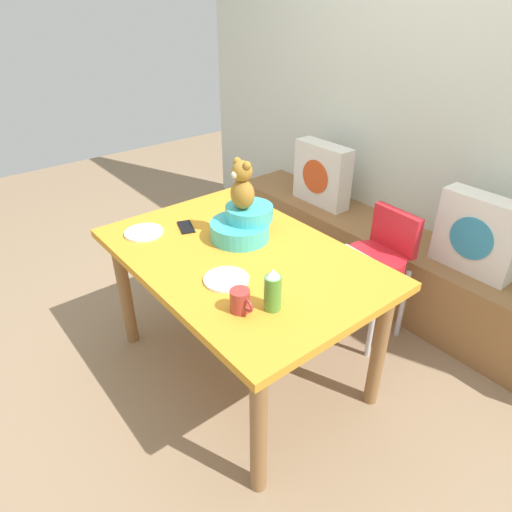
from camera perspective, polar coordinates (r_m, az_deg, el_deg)
The scene contains 15 objects.
ground_plane at distance 2.62m, azimuth -1.75°, elevation -13.76°, with size 8.00×8.00×0.00m, color #8C7256.
back_wall at distance 3.04m, azimuth 21.93°, elevation 18.61°, with size 4.40×0.10×2.60m, color silver.
window_bench at distance 3.20m, azimuth 15.71°, elevation -0.62°, with size 2.60×0.44×0.46m, color olive.
pillow_floral_left at distance 3.32m, azimuth 8.34°, elevation 10.14°, with size 0.44×0.15×0.44m.
pillow_floral_right at distance 2.74m, azimuth 26.17°, elevation 2.43°, with size 0.44×0.15×0.44m.
book_stack at distance 3.04m, azimuth 17.46°, elevation 3.08°, with size 0.20×0.14×0.07m, color #C47F48.
dining_table at distance 2.22m, azimuth -2.01°, elevation -1.90°, with size 1.38×0.92×0.74m.
highchair at distance 2.62m, azimuth 14.94°, elevation -0.48°, with size 0.34×0.46×0.79m.
infant_seat_teal at distance 2.28m, azimuth -1.65°, elevation 4.02°, with size 0.30×0.33×0.16m.
teddy_bear at distance 2.19m, azimuth -1.74°, elevation 8.82°, with size 0.13×0.12×0.25m.
ketchup_bottle at distance 1.76m, azimuth 2.12°, elevation -4.36°, with size 0.07×0.07×0.18m.
coffee_mug at distance 1.77m, azimuth -1.97°, elevation -5.68°, with size 0.12×0.08×0.09m.
dinner_plate_near at distance 2.41m, azimuth -13.95°, elevation 2.90°, with size 0.20×0.20×0.01m, color white.
dinner_plate_far at distance 1.97m, azimuth -3.75°, elevation -2.94°, with size 0.20×0.20×0.01m, color white.
cell_phone at distance 2.43m, azimuth -8.81°, elevation 3.63°, with size 0.07×0.14×0.01m, color black.
Camera 1 is at (1.50, -1.11, 1.85)m, focal length 31.74 mm.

